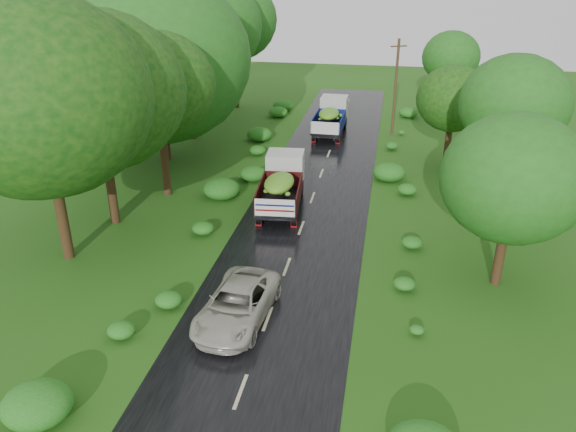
% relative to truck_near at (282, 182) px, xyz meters
% --- Properties ---
extents(ground, '(120.00, 120.00, 0.00)m').
position_rel_truck_near_xyz_m(ground, '(1.49, -14.55, -1.41)').
color(ground, '#214E10').
rests_on(ground, ground).
extents(road, '(6.50, 80.00, 0.02)m').
position_rel_truck_near_xyz_m(road, '(1.49, -9.55, -1.40)').
color(road, black).
rests_on(road, ground).
extents(road_lines, '(0.12, 69.60, 0.00)m').
position_rel_truck_near_xyz_m(road_lines, '(1.49, -8.55, -1.39)').
color(road_lines, '#BFB78C').
rests_on(road_lines, road).
extents(truck_near, '(2.58, 6.10, 2.50)m').
position_rel_truck_near_xyz_m(truck_near, '(0.00, 0.00, 0.00)').
color(truck_near, black).
rests_on(truck_near, ground).
extents(truck_far, '(2.23, 6.00, 2.50)m').
position_rel_truck_near_xyz_m(truck_far, '(1.05, 14.44, 0.00)').
color(truck_far, black).
rests_on(truck_far, ground).
extents(car, '(2.66, 5.09, 1.37)m').
position_rel_truck_near_xyz_m(car, '(0.39, -10.81, -0.71)').
color(car, '#B5B1A1').
rests_on(car, road).
extents(utility_pole, '(1.18, 0.60, 7.17)m').
position_rel_truck_near_xyz_m(utility_pole, '(5.74, 14.90, 2.28)').
color(utility_pole, '#382616').
rests_on(utility_pole, ground).
extents(trees_left, '(6.52, 32.75, 9.50)m').
position_rel_truck_near_xyz_m(trees_left, '(-8.62, 6.12, 5.48)').
color(trees_left, black).
rests_on(trees_left, ground).
extents(trees_right, '(5.06, 30.40, 7.68)m').
position_rel_truck_near_xyz_m(trees_right, '(10.29, 4.53, 3.66)').
color(trees_right, black).
rests_on(trees_right, ground).
extents(shrubs, '(11.90, 44.00, 0.70)m').
position_rel_truck_near_xyz_m(shrubs, '(1.49, -0.55, -1.06)').
color(shrubs, '#186517').
rests_on(shrubs, ground).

